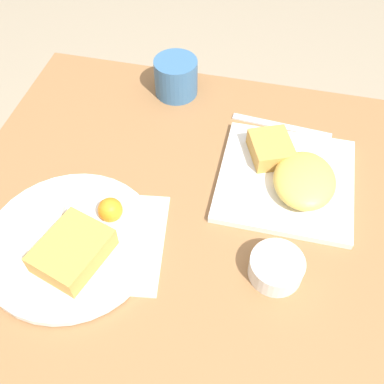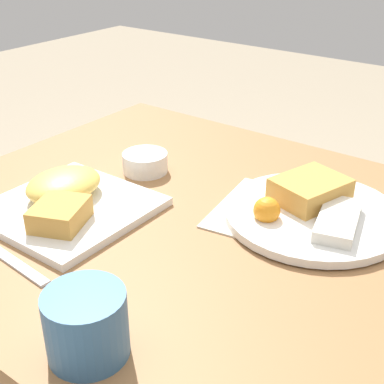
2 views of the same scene
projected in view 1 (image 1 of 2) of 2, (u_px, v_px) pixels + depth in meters
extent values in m
plane|color=gray|center=(193.00, 349.00, 1.37)|extent=(8.00, 8.00, 0.00)
cube|color=olive|center=(194.00, 220.00, 0.83)|extent=(0.81, 0.90, 0.04)
cylinder|color=brown|center=(356.00, 220.00, 1.26)|extent=(0.05, 0.05, 0.68)
cylinder|color=brown|center=(95.00, 172.00, 1.37)|extent=(0.05, 0.05, 0.68)
cube|color=beige|center=(94.00, 239.00, 0.78)|extent=(0.24, 0.27, 0.00)
cube|color=white|center=(286.00, 180.00, 0.85)|extent=(0.25, 0.25, 0.01)
ellipsoid|color=#E5BC51|center=(305.00, 180.00, 0.82)|extent=(0.14, 0.11, 0.04)
cube|color=gold|center=(271.00, 149.00, 0.87)|extent=(0.11, 0.10, 0.04)
cylinder|color=white|center=(70.00, 242.00, 0.77)|extent=(0.29, 0.29, 0.01)
cube|color=gold|center=(72.00, 251.00, 0.72)|extent=(0.14, 0.12, 0.04)
cube|color=silver|center=(45.00, 220.00, 0.77)|extent=(0.14, 0.09, 0.02)
sphere|color=orange|center=(110.00, 210.00, 0.78)|extent=(0.04, 0.04, 0.04)
cylinder|color=white|center=(276.00, 268.00, 0.72)|extent=(0.09, 0.09, 0.04)
cylinder|color=#D1B775|center=(278.00, 262.00, 0.71)|extent=(0.07, 0.07, 0.00)
cube|color=silver|center=(281.00, 126.00, 0.95)|extent=(0.03, 0.21, 0.00)
cylinder|color=#386693|center=(176.00, 77.00, 0.99)|extent=(0.10, 0.10, 0.08)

